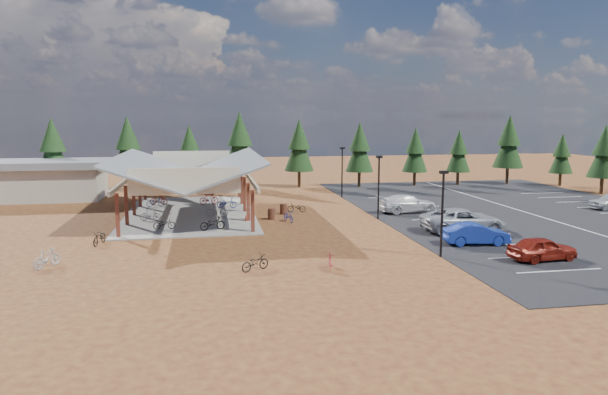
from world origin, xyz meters
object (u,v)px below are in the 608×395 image
at_px(bike_4, 212,223).
at_px(bike_5, 217,211).
at_px(car_3, 407,204).
at_px(bike_3, 159,200).
at_px(bike_11, 330,261).
at_px(lamp_post_0, 442,207).
at_px(bike_0, 164,224).
at_px(lamp_post_1, 379,183).
at_px(bike_16, 297,207).
at_px(car_0, 542,248).
at_px(car_2, 463,220).
at_px(bike_2, 155,202).
at_px(trash_bin_0, 272,214).
at_px(trash_bin_1, 283,209).
at_px(car_1, 476,234).
at_px(bike_12, 255,263).
at_px(bike_7, 209,199).
at_px(bike_15, 248,215).
at_px(lamp_post_2, 342,169).
at_px(bike_6, 227,203).
at_px(bike_pavilion, 189,169).
at_px(outbuilding, 50,179).
at_px(bike_1, 150,215).
at_px(bike_8, 100,237).
at_px(bike_9, 47,258).
at_px(bike_14, 288,216).

xyz_separation_m(bike_4, bike_5, (0.43, 5.04, 0.05)).
xyz_separation_m(bike_5, car_3, (16.24, -0.27, 0.15)).
xyz_separation_m(bike_3, bike_11, (10.98, -23.17, -0.12)).
distance_m(lamp_post_0, bike_0, 19.91).
xyz_separation_m(lamp_post_1, bike_16, (-5.96, 4.39, -2.56)).
distance_m(car_0, car_2, 8.10).
xyz_separation_m(bike_3, bike_4, (4.79, -12.13, -0.01)).
bearing_deg(bike_2, car_3, -119.95).
distance_m(trash_bin_0, trash_bin_1, 2.55).
bearing_deg(car_1, bike_12, 108.70).
relative_size(bike_7, bike_15, 1.13).
distance_m(lamp_post_2, car_0, 26.47).
distance_m(bike_4, bike_6, 9.42).
relative_size(bike_pavilion, bike_16, 12.19).
height_order(bike_3, car_0, car_0).
distance_m(outbuilding, bike_1, 17.86).
distance_m(trash_bin_1, bike_8, 15.93).
height_order(trash_bin_0, bike_2, bike_2).
xyz_separation_m(lamp_post_1, bike_0, (-16.69, -1.43, -2.47)).
xyz_separation_m(lamp_post_0, trash_bin_1, (-7.22, 15.60, -2.53)).
bearing_deg(bike_16, bike_3, -97.25).
bearing_deg(bike_9, bike_0, -87.00).
height_order(bike_6, bike_7, bike_7).
xyz_separation_m(outbuilding, trash_bin_1, (21.78, -12.40, -1.58)).
relative_size(bike_14, car_0, 0.43).
distance_m(bike_1, bike_2, 6.85).
height_order(outbuilding, bike_2, outbuilding).
relative_size(lamp_post_2, car_2, 0.85).
bearing_deg(bike_8, bike_16, 45.71).
distance_m(bike_pavilion, lamp_post_0, 22.69).
distance_m(car_0, car_3, 16.39).
relative_size(bike_8, car_0, 0.46).
relative_size(outbuilding, bike_2, 7.05).
distance_m(bike_9, car_3, 28.73).
bearing_deg(outbuilding, lamp_post_2, -7.85).
height_order(outbuilding, trash_bin_1, outbuilding).
distance_m(bike_0, bike_8, 5.36).
distance_m(trash_bin_1, bike_4, 8.44).
distance_m(lamp_post_0, lamp_post_1, 12.00).
relative_size(bike_6, car_2, 0.30).
bearing_deg(bike_11, lamp_post_1, 73.12).
height_order(bike_1, bike_16, bike_1).
height_order(bike_pavilion, bike_0, bike_pavilion).
bearing_deg(car_1, bike_1, 67.40).
bearing_deg(trash_bin_0, bike_7, 121.71).
height_order(bike_0, bike_4, bike_4).
distance_m(bike_0, bike_15, 6.72).
height_order(bike_5, bike_16, bike_5).
xyz_separation_m(lamp_post_2, bike_8, (-20.48, -17.22, -2.49)).
bearing_deg(bike_6, lamp_post_0, -135.07).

